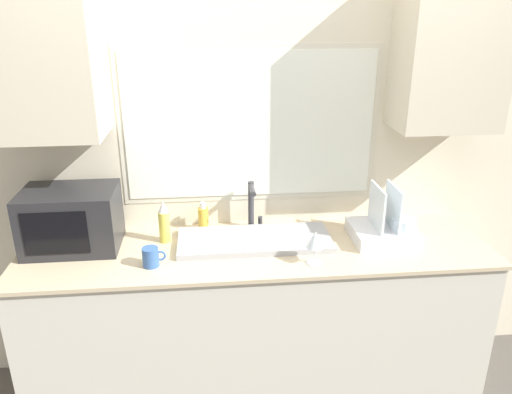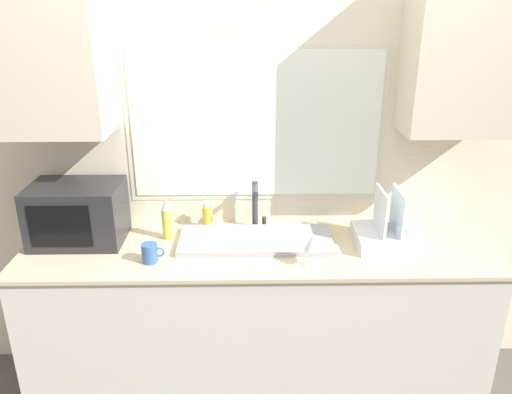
{
  "view_description": "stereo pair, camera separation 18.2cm",
  "coord_description": "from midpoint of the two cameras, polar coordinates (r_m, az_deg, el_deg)",
  "views": [
    {
      "loc": [
        -0.23,
        -1.93,
        2.03
      ],
      "look_at": [
        -0.01,
        0.28,
        1.17
      ],
      "focal_mm": 35.0,
      "sensor_mm": 36.0,
      "label": 1
    },
    {
      "loc": [
        -0.05,
        -1.94,
        2.03
      ],
      "look_at": [
        -0.01,
        0.28,
        1.17
      ],
      "focal_mm": 35.0,
      "sensor_mm": 36.0,
      "label": 2
    }
  ],
  "objects": [
    {
      "name": "dish_rack",
      "position": [
        2.63,
        16.89,
        -4.03
      ],
      "size": [
        0.32,
        0.3,
        0.29
      ],
      "color": "silver",
      "rests_on": "countertop"
    },
    {
      "name": "spray_bottle",
      "position": [
        2.59,
        -8.14,
        -2.59
      ],
      "size": [
        0.06,
        0.06,
        0.22
      ],
      "color": "#D8CC4C",
      "rests_on": "countertop"
    },
    {
      "name": "countertop",
      "position": [
        2.75,
        2.08,
        -14.0
      ],
      "size": [
        2.35,
        0.65,
        0.89
      ],
      "color": "beige",
      "rests_on": "ground_plane"
    },
    {
      "name": "wine_glass",
      "position": [
        2.32,
        8.8,
        -5.21
      ],
      "size": [
        0.08,
        0.08,
        0.16
      ],
      "color": "silver",
      "rests_on": "countertop"
    },
    {
      "name": "mug_near_sink",
      "position": [
        2.39,
        -9.87,
        -6.35
      ],
      "size": [
        0.11,
        0.08,
        0.09
      ],
      "color": "#335999",
      "rests_on": "countertop"
    },
    {
      "name": "soap_bottle",
      "position": [
        2.69,
        -3.65,
        -2.26
      ],
      "size": [
        0.05,
        0.05,
        0.16
      ],
      "color": "gold",
      "rests_on": "countertop"
    },
    {
      "name": "faucet",
      "position": [
        2.65,
        1.96,
        -0.65
      ],
      "size": [
        0.08,
        0.16,
        0.26
      ],
      "color": "#333338",
      "rests_on": "countertop"
    },
    {
      "name": "sink_basin",
      "position": [
        2.55,
        2.02,
        -4.97
      ],
      "size": [
        0.78,
        0.32,
        0.03
      ],
      "color": "#9EA0A5",
      "rests_on": "countertop"
    },
    {
      "name": "microwave",
      "position": [
        2.65,
        -17.89,
        -1.81
      ],
      "size": [
        0.45,
        0.32,
        0.3
      ],
      "color": "#232326",
      "rests_on": "countertop"
    },
    {
      "name": "wall_back",
      "position": [
        2.62,
        2.02,
        7.61
      ],
      "size": [
        6.0,
        0.38,
        2.6
      ],
      "color": "beige",
      "rests_on": "ground_plane"
    }
  ]
}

